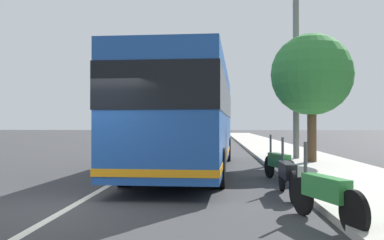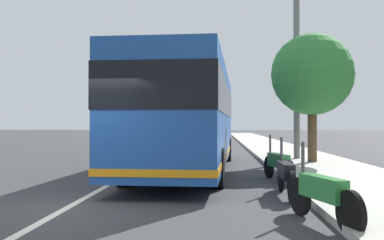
{
  "view_description": "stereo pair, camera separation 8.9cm",
  "coord_description": "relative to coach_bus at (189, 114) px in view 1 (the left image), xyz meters",
  "views": [
    {
      "loc": [
        -8.07,
        -2.76,
        1.58
      ],
      "look_at": [
        7.4,
        -1.91,
        1.73
      ],
      "focal_mm": 41.12,
      "sensor_mm": 36.0,
      "label": 1
    },
    {
      "loc": [
        -8.07,
        -2.85,
        1.58
      ],
      "look_at": [
        7.4,
        -1.91,
        1.73
      ],
      "focal_mm": 41.12,
      "sensor_mm": 36.0,
      "label": 2
    }
  ],
  "objects": [
    {
      "name": "motorcycle_by_tree",
      "position": [
        -2.62,
        -2.66,
        -1.44
      ],
      "size": [
        2.15,
        0.58,
        1.27
      ],
      "rotation": [
        0.0,
        0.0,
        0.23
      ],
      "color": "black",
      "rests_on": "ground"
    },
    {
      "name": "roadside_tree_mid_block",
      "position": [
        2.15,
        -4.59,
        1.55
      ],
      "size": [
        3.13,
        3.13,
        5.06
      ],
      "color": "brown",
      "rests_on": "ground"
    },
    {
      "name": "lane_divider_line",
      "position": [
        3.17,
        1.85,
        -1.92
      ],
      "size": [
        110.0,
        0.16,
        0.01
      ],
      "primitive_type": "cube",
      "color": "silver",
      "rests_on": "ground"
    },
    {
      "name": "motorcycle_angled",
      "position": [
        -5.19,
        -2.47,
        -1.44
      ],
      "size": [
        2.26,
        0.25,
        1.27
      ],
      "rotation": [
        0.0,
        0.0,
        -0.01
      ],
      "color": "black",
      "rests_on": "ground"
    },
    {
      "name": "sidewalk_curb",
      "position": [
        3.17,
        -4.57,
        -1.85
      ],
      "size": [
        110.0,
        3.6,
        0.14
      ],
      "primitive_type": "cube",
      "color": "#B2ADA3",
      "rests_on": "ground"
    },
    {
      "name": "car_far_distant",
      "position": [
        38.66,
        0.06,
        -1.2
      ],
      "size": [
        4.07,
        2.02,
        1.53
      ],
      "rotation": [
        0.0,
        0.0,
        -0.07
      ],
      "color": "gold",
      "rests_on": "ground"
    },
    {
      "name": "car_behind_bus",
      "position": [
        19.13,
        4.24,
        -1.21
      ],
      "size": [
        4.55,
        2.15,
        1.48
      ],
      "rotation": [
        0.0,
        0.0,
        3.08
      ],
      "color": "silver",
      "rests_on": "ground"
    },
    {
      "name": "motorcycle_mid_row",
      "position": [
        -7.89,
        -2.63,
        -1.44
      ],
      "size": [
        2.09,
        0.71,
        1.28
      ],
      "rotation": [
        0.0,
        0.0,
        0.3
      ],
      "color": "black",
      "rests_on": "ground"
    },
    {
      "name": "coach_bus",
      "position": [
        0.0,
        0.0,
        0.0
      ],
      "size": [
        12.64,
        3.24,
        3.36
      ],
      "rotation": [
        0.0,
        0.0,
        -0.05
      ],
      "color": "#1E4C9E",
      "rests_on": "ground"
    },
    {
      "name": "ground_plane",
      "position": [
        -6.83,
        1.85,
        -1.92
      ],
      "size": [
        220.0,
        220.0,
        0.0
      ],
      "primitive_type": "plane",
      "color": "#38383A"
    },
    {
      "name": "utility_pole",
      "position": [
        3.86,
        -4.3,
        1.76
      ],
      "size": [
        0.26,
        0.26,
        7.35
      ],
      "primitive_type": "cylinder",
      "color": "slate",
      "rests_on": "ground"
    }
  ]
}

